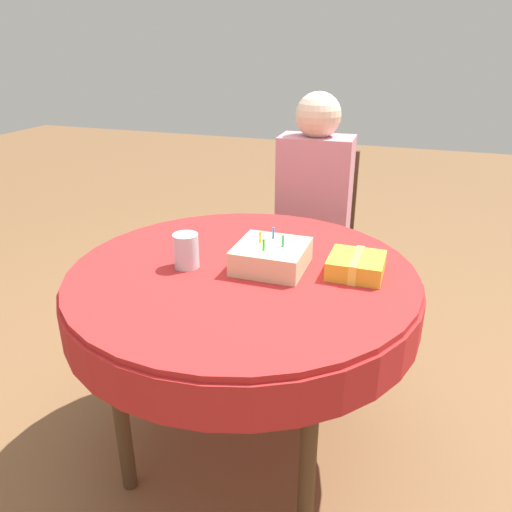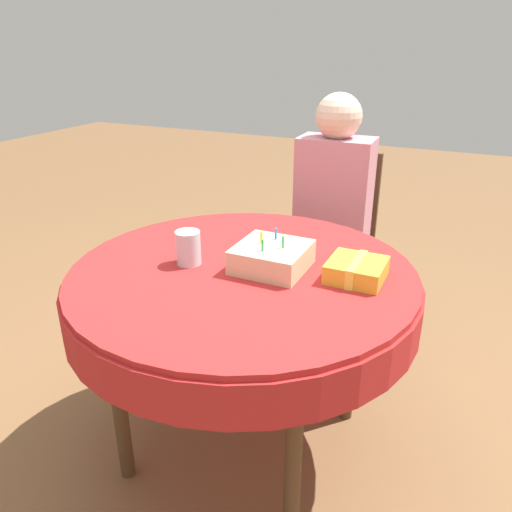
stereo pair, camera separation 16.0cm
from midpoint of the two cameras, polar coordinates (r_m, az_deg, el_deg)
ground_plane at (r=2.05m, az=-3.71°, el=-20.65°), size 12.00×12.00×0.00m
dining_table at (r=1.66m, az=-4.29°, el=-4.31°), size 1.15×1.15×0.74m
chair at (r=2.51m, az=4.93°, el=2.07°), size 0.41×0.41×0.93m
person at (r=2.35m, az=4.64°, el=6.38°), size 0.34×0.30×1.22m
birthday_cake at (r=1.61m, az=-1.06°, el=-0.09°), size 0.22×0.22×0.12m
drinking_glass at (r=1.64m, az=-10.77°, el=0.55°), size 0.08×0.08×0.11m
gift_box at (r=1.59m, az=8.58°, el=-1.13°), size 0.17×0.18×0.07m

